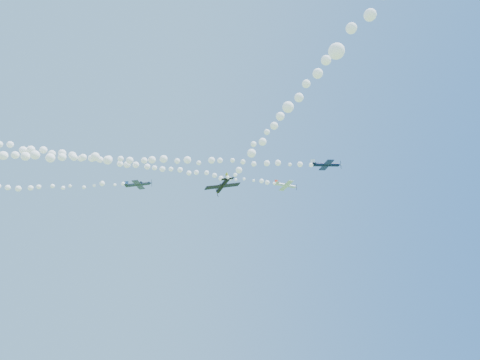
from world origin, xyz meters
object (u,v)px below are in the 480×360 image
object	(u,v)px
plane_white	(286,185)
plane_navy	(326,165)
plane_black	(223,186)
plane_grey	(138,184)

from	to	relation	value
plane_white	plane_navy	bearing A→B (deg)	-87.54
plane_white	plane_black	size ratio (longest dim) A/B	1.13
plane_white	plane_navy	size ratio (longest dim) A/B	0.93
plane_grey	plane_white	bearing A→B (deg)	31.79
plane_grey	plane_black	xyz separation A→B (m)	(14.12, -23.84, -9.09)
plane_white	plane_grey	world-z (taller)	plane_white
plane_navy	plane_white	bearing A→B (deg)	106.73
plane_grey	plane_black	distance (m)	29.17
plane_black	plane_navy	bearing A→B (deg)	-74.01
plane_white	plane_grey	size ratio (longest dim) A/B	1.09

